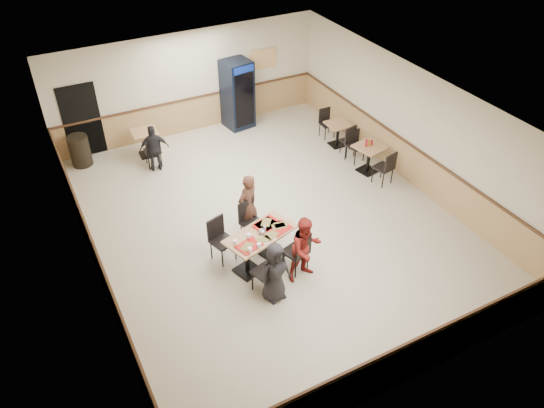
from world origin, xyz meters
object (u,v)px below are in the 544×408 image
side_table_far (338,131)px  lone_diner (154,148)px  side_table_near (369,155)px  diner_woman_right (306,249)px  main_table (261,243)px  trash_bin (80,151)px  diner_woman_left (275,272)px  diner_man_opposite (248,206)px  back_table (146,139)px  pepsi_cooler (237,94)px

side_table_far → lone_diner: bearing=166.8°
side_table_near → side_table_far: side_table_near is taller
diner_woman_right → lone_diner: size_ratio=1.13×
main_table → trash_bin: size_ratio=1.94×
trash_bin → diner_woman_right: bearing=-64.1°
diner_woman_right → main_table: bearing=125.0°
diner_woman_left → diner_woman_right: 0.87m
lone_diner → side_table_far: 5.15m
diner_man_opposite → side_table_near: bearing=170.3°
diner_woman_right → back_table: bearing=99.0°
diner_man_opposite → side_table_far: size_ratio=2.25×
diner_man_opposite → pepsi_cooler: (1.97, 4.79, 0.25)m
lone_diner → pepsi_cooler: size_ratio=0.63×
diner_woman_right → side_table_far: bearing=45.4°
diner_woman_left → back_table: 6.47m
side_table_near → pepsi_cooler: 4.44m
side_table_near → main_table: bearing=-155.7°
diner_woman_left → back_table: size_ratio=1.80×
pepsi_cooler → trash_bin: bearing=172.8°
main_table → diner_woman_left: (-0.20, -1.02, 0.13)m
lone_diner → back_table: (0.00, 0.84, -0.16)m
side_table_near → diner_woman_left: bearing=-146.4°
trash_bin → lone_diner: bearing=-34.7°
main_table → lone_diner: size_ratio=1.27×
side_table_far → trash_bin: (-6.73, 2.37, -0.03)m
main_table → side_table_near: 4.55m
diner_woman_right → back_table: 6.36m
diner_man_opposite → diner_woman_right: bearing=81.6°
diner_woman_left → trash_bin: diner_woman_left is taller
diner_woman_right → diner_man_opposite: size_ratio=0.95×
lone_diner → trash_bin: lone_diner is taller
diner_woman_left → trash_bin: (-2.35, 6.79, -0.24)m
side_table_near → trash_bin: size_ratio=0.99×
diner_man_opposite → trash_bin: size_ratio=1.81×
diner_man_opposite → lone_diner: size_ratio=1.19×
diner_woman_left → side_table_far: (4.38, 4.42, -0.21)m
main_table → diner_woman_right: 1.01m
main_table → diner_man_opposite: bearing=62.1°
main_table → lone_diner: bearing=83.4°
main_table → lone_diner: lone_diner is taller
main_table → back_table: main_table is taller
diner_man_opposite → lone_diner: 3.70m
diner_woman_right → pepsi_cooler: 6.77m
trash_bin → side_table_far: bearing=-19.4°
diner_woman_left → lone_diner: diner_woman_left is taller
pepsi_cooler → back_table: bearing=179.8°
side_table_near → back_table: side_table_near is taller
diner_woman_right → pepsi_cooler: size_ratio=0.72×
main_table → side_table_far: 5.39m
side_table_near → back_table: (-4.97, 3.55, -0.02)m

